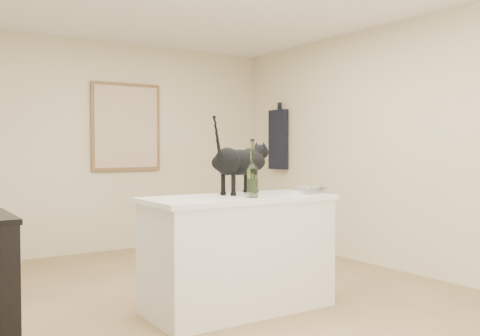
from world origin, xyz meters
name	(u,v)px	position (x,y,z in m)	size (l,w,h in m)	color
floor	(215,305)	(0.00, 0.00, 0.00)	(5.50, 5.50, 0.00)	#9E8154
wall_back	(102,147)	(0.00, 2.75, 1.30)	(4.50, 4.50, 0.00)	beige
wall_right	(402,146)	(2.25, 0.00, 1.30)	(5.50, 5.50, 0.00)	beige
island_base	(238,255)	(0.10, -0.20, 0.43)	(1.44, 0.67, 0.86)	white
island_top	(238,199)	(0.10, -0.20, 0.88)	(1.50, 0.70, 0.04)	white
artwork_frame	(126,127)	(0.30, 2.72, 1.55)	(0.90, 0.03, 1.10)	brown
artwork_canvas	(127,127)	(0.30, 2.70, 1.55)	(0.82, 0.00, 1.02)	beige
hanging_garment	(278,140)	(2.19, 2.05, 1.40)	(0.08, 0.34, 0.80)	black
black_cat	(239,166)	(0.21, -0.04, 1.13)	(0.67, 0.20, 0.47)	black
wine_bottle	(252,172)	(0.13, -0.35, 1.10)	(0.08, 0.08, 0.39)	#385F26
glass_bowl	(311,190)	(0.73, -0.34, 0.93)	(0.25, 0.25, 0.06)	silver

